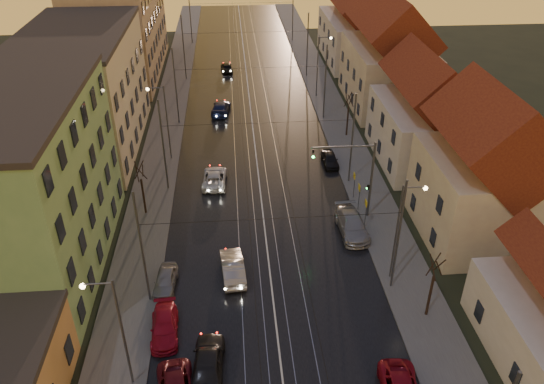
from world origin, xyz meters
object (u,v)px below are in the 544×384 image
object	(u,v)px
driving_car_3	(221,108)
parked_right_1	(352,225)
street_lamp_2	(163,116)
driving_car_2	(215,178)
driving_car_4	(227,67)
parked_right_2	(330,159)
driving_car_0	(208,361)
driving_car_1	(233,267)
parked_left_3	(166,280)
street_lamp_1	(402,224)
parked_left_2	(165,327)
street_lamp_3	(320,60)
street_lamp_0	(115,324)
traffic_light_mast	(360,171)

from	to	relation	value
driving_car_3	parked_right_1	xyz separation A→B (m)	(10.82, -25.73, 0.04)
street_lamp_2	driving_car_2	bearing A→B (deg)	-47.52
street_lamp_2	driving_car_4	world-z (taller)	street_lamp_2
driving_car_4	parked_right_2	world-z (taller)	driving_car_4
driving_car_0	parked_right_1	bearing A→B (deg)	-127.55
driving_car_1	parked_left_3	bearing A→B (deg)	5.69
street_lamp_2	driving_car_0	world-z (taller)	street_lamp_2
driving_car_4	parked_left_3	xyz separation A→B (m)	(-4.78, -46.72, -0.03)
street_lamp_1	driving_car_3	world-z (taller)	street_lamp_1
street_lamp_2	parked_left_2	distance (m)	24.64
parked_left_2	parked_left_3	xyz separation A→B (m)	(-0.34, 4.52, 0.01)
driving_car_2	street_lamp_3	bearing A→B (deg)	-118.59
street_lamp_0	parked_left_2	xyz separation A→B (m)	(1.85, 3.81, -4.27)
driving_car_0	parked_right_1	xyz separation A→B (m)	(11.53, 13.22, -0.02)
driving_car_0	parked_left_3	xyz separation A→B (m)	(-3.23, 7.68, -0.16)
parked_left_2	parked_right_1	world-z (taller)	parked_right_1
street_lamp_3	traffic_light_mast	bearing A→B (deg)	-92.27
traffic_light_mast	driving_car_4	bearing A→B (deg)	105.48
driving_car_1	parked_right_2	bearing A→B (deg)	-126.89
street_lamp_3	parked_right_2	bearing A→B (deg)	-95.38
street_lamp_2	parked_left_3	distance (m)	20.19
street_lamp_3	street_lamp_2	bearing A→B (deg)	-138.69
driving_car_4	parked_right_1	xyz separation A→B (m)	(9.97, -41.19, 0.11)
street_lamp_1	parked_right_1	world-z (taller)	street_lamp_1
driving_car_0	driving_car_2	bearing A→B (deg)	-86.82
driving_car_0	parked_left_2	xyz separation A→B (m)	(-2.88, 3.17, -0.17)
parked_left_2	parked_left_3	bearing A→B (deg)	90.92
street_lamp_2	parked_right_2	world-z (taller)	street_lamp_2
driving_car_1	parked_right_2	distance (m)	19.21
street_lamp_3	parked_right_2	distance (m)	19.00
driving_car_1	parked_left_2	bearing A→B (deg)	45.35
driving_car_2	parked_left_3	size ratio (longest dim) A/B	1.30
parked_left_2	driving_car_1	bearing A→B (deg)	47.00
driving_car_2	driving_car_3	distance (m)	16.92
driving_car_0	driving_car_4	bearing A→B (deg)	-88.10
traffic_light_mast	driving_car_4	distance (m)	40.71
driving_car_0	driving_car_3	size ratio (longest dim) A/B	0.92
driving_car_0	parked_left_2	bearing A→B (deg)	-44.13
driving_car_4	street_lamp_2	bearing A→B (deg)	71.33
driving_car_2	parked_right_1	world-z (taller)	parked_right_1
street_lamp_0	driving_car_3	distance (m)	40.18
street_lamp_3	parked_left_2	distance (m)	43.60
street_lamp_2	driving_car_0	size ratio (longest dim) A/B	1.74
traffic_light_mast	parked_right_2	bearing A→B (deg)	93.74
street_lamp_1	driving_car_0	bearing A→B (deg)	-151.37
street_lamp_1	driving_car_1	size ratio (longest dim) A/B	1.75
street_lamp_1	driving_car_3	xyz separation A→B (m)	(-12.77, 31.60, -4.17)
driving_car_4	street_lamp_1	bearing A→B (deg)	98.64
driving_car_4	parked_left_2	world-z (taller)	driving_car_4
street_lamp_0	street_lamp_2	distance (m)	28.00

